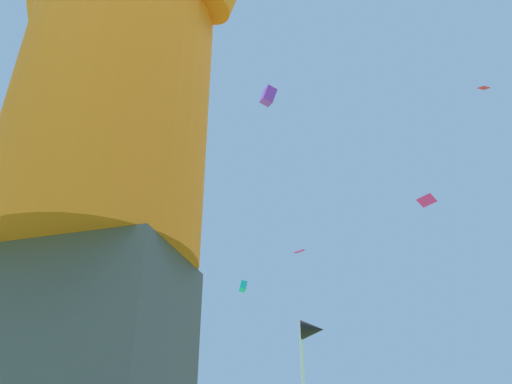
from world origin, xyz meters
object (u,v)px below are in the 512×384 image
object	(u,v)px
distant_kite_purple_low_left	(268,96)
kite_flyer_person	(99,194)
distant_kite_magenta_high_right	(427,200)
distant_kite_red_high_left	(484,87)
distant_kite_teal_far_center	(243,286)
distant_kite_magenta_overhead_distant	(299,251)
distant_kite_black_low_right	(96,59)
marker_flag	(311,344)

from	to	relation	value
distant_kite_purple_low_left	kite_flyer_person	bearing A→B (deg)	-86.17
kite_flyer_person	distant_kite_magenta_high_right	world-z (taller)	distant_kite_magenta_high_right
distant_kite_red_high_left	distant_kite_teal_far_center	distance (m)	21.32
distant_kite_magenta_high_right	distant_kite_teal_far_center	bearing A→B (deg)	141.79
distant_kite_magenta_overhead_distant	distant_kite_magenta_high_right	distance (m)	10.19
distant_kite_teal_far_center	distant_kite_purple_low_left	world-z (taller)	distant_kite_purple_low_left
distant_kite_magenta_overhead_distant	distant_kite_black_low_right	size ratio (longest dim) A/B	0.88
distant_kite_teal_far_center	kite_flyer_person	bearing A→B (deg)	-82.43
marker_flag	distant_kite_teal_far_center	bearing A→B (deg)	99.61
kite_flyer_person	distant_kite_magenta_overhead_distant	size ratio (longest dim) A/B	1.92
distant_kite_magenta_high_right	marker_flag	size ratio (longest dim) A/B	0.46
distant_kite_red_high_left	marker_flag	distance (m)	20.16
distant_kite_teal_far_center	distant_kite_black_low_right	world-z (taller)	distant_kite_black_low_right
distant_kite_teal_far_center	distant_kite_black_low_right	xyz separation A→B (m)	(-6.77, -14.40, 9.13)
distant_kite_red_high_left	distant_kite_purple_low_left	bearing A→B (deg)	170.04
distant_kite_red_high_left	distant_kite_magenta_overhead_distant	xyz separation A→B (m)	(-8.88, 14.34, -1.65)
distant_kite_black_low_right	marker_flag	size ratio (longest dim) A/B	0.52
kite_flyer_person	marker_flag	distance (m)	5.72
kite_flyer_person	distant_kite_magenta_high_right	size ratio (longest dim) A/B	1.93
kite_flyer_person	distant_kite_purple_low_left	bearing A→B (deg)	93.83
distant_kite_magenta_high_right	distant_kite_black_low_right	bearing A→B (deg)	-164.06
distant_kite_purple_low_left	marker_flag	xyz separation A→B (m)	(1.61, -14.01, -15.56)
distant_kite_red_high_left	distant_kite_magenta_overhead_distant	world-z (taller)	distant_kite_red_high_left
distant_kite_magenta_high_right	distant_kite_red_high_left	bearing A→B (deg)	-78.45
distant_kite_red_high_left	distant_kite_magenta_high_right	bearing A→B (deg)	101.55
distant_kite_red_high_left	distant_kite_purple_low_left	world-z (taller)	distant_kite_purple_low_left
kite_flyer_person	distant_kite_purple_low_left	size ratio (longest dim) A/B	1.80
distant_kite_teal_far_center	distant_kite_magenta_overhead_distant	bearing A→B (deg)	-26.69
distant_kite_purple_low_left	distant_kite_teal_far_center	bearing A→B (deg)	102.45
distant_kite_magenta_high_right	distant_kite_black_low_right	size ratio (longest dim) A/B	0.87
kite_flyer_person	marker_flag	xyz separation A→B (m)	(0.30, 5.63, 0.95)
kite_flyer_person	distant_kite_teal_far_center	bearing A→B (deg)	97.57
distant_kite_magenta_overhead_distant	distant_kite_black_low_right	world-z (taller)	distant_kite_black_low_right
distant_kite_magenta_overhead_distant	marker_flag	world-z (taller)	distant_kite_magenta_overhead_distant
distant_kite_red_high_left	distant_kite_teal_far_center	xyz separation A→B (m)	(-13.11, 16.47, -3.35)
kite_flyer_person	distant_kite_black_low_right	size ratio (longest dim) A/B	1.69
marker_flag	kite_flyer_person	bearing A→B (deg)	-93.04
distant_kite_teal_far_center	marker_flag	distance (m)	30.94
distant_kite_magenta_overhead_distant	distant_kite_black_low_right	xyz separation A→B (m)	(-11.01, -12.27, 7.43)
distant_kite_magenta_overhead_distant	distant_kite_purple_low_left	world-z (taller)	distant_kite_purple_low_left
distant_kite_magenta_high_right	distant_kite_teal_far_center	size ratio (longest dim) A/B	1.08
distant_kite_black_low_right	distant_kite_magenta_overhead_distant	bearing A→B (deg)	48.11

